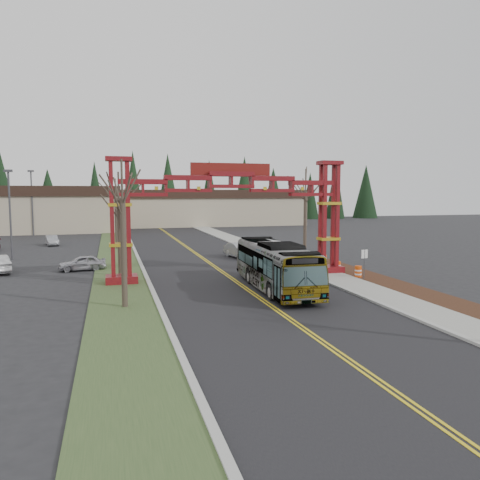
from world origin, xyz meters
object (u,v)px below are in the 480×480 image
object	(u,v)px
retail_building_east	(203,207)
parked_car_far_a	(52,240)
transit_bus	(275,266)
barrel_south	(358,272)
barrel_mid	(338,267)
barrel_north	(324,260)
bare_tree_median_mid	(119,203)
gateway_arch	(231,199)
light_pole_far	(32,198)
bare_tree_median_far	(116,199)
street_sign	(364,258)
bare_tree_right_far	(306,192)
light_pole_near	(10,208)
silver_sedan	(240,250)
parked_car_near_a	(82,263)
bare_tree_median_near	(122,199)

from	to	relation	value
retail_building_east	parked_car_far_a	xyz separation A→B (m)	(-25.67, -34.42, -2.90)
transit_bus	barrel_south	bearing A→B (deg)	18.36
barrel_mid	barrel_north	world-z (taller)	barrel_north
bare_tree_median_mid	gateway_arch	bearing A→B (deg)	-20.87
gateway_arch	barrel_south	xyz separation A→B (m)	(9.20, -2.64, -5.50)
light_pole_far	bare_tree_median_mid	bearing A→B (deg)	-73.27
barrel_south	bare_tree_median_far	bearing A→B (deg)	125.58
street_sign	barrel_north	xyz separation A→B (m)	(0.46, 7.63, -1.19)
bare_tree_median_far	bare_tree_right_far	world-z (taller)	bare_tree_right_far
parked_car_far_a	barrel_mid	world-z (taller)	parked_car_far_a
light_pole_near	barrel_mid	size ratio (longest dim) A/B	9.36
barrel_mid	silver_sedan	bearing A→B (deg)	117.35
parked_car_far_a	barrel_mid	distance (m)	36.82
transit_bus	bare_tree_median_mid	xyz separation A→B (m)	(-9.82, 7.78, 4.06)
parked_car_near_a	street_sign	xyz separation A→B (m)	(20.14, -10.34, 1.01)
gateway_arch	bare_tree_median_near	world-z (taller)	gateway_arch
light_pole_near	barrel_mid	xyz separation A→B (m)	(26.86, -15.39, -4.53)
gateway_arch	bare_tree_median_mid	distance (m)	8.57
barrel_south	barrel_mid	bearing A→B (deg)	95.61
silver_sedan	bare_tree_right_far	bearing A→B (deg)	-21.70
retail_building_east	parked_car_far_a	world-z (taller)	retail_building_east
retail_building_east	light_pole_near	bearing A→B (deg)	-121.03
retail_building_east	bare_tree_median_mid	size ratio (longest dim) A/B	4.75
parked_car_near_a	bare_tree_median_mid	xyz separation A→B (m)	(3.00, -3.71, 5.01)
light_pole_near	street_sign	size ratio (longest dim) A/B	3.76
transit_bus	light_pole_far	bearing A→B (deg)	117.11
parked_car_far_a	light_pole_far	world-z (taller)	light_pole_far
bare_tree_median_mid	street_sign	world-z (taller)	bare_tree_median_mid
parked_car_near_a	bare_tree_median_far	bearing A→B (deg)	162.32
retail_building_east	light_pole_near	size ratio (longest dim) A/B	4.40
light_pole_near	light_pole_far	bearing A→B (deg)	94.27
gateway_arch	parked_car_near_a	world-z (taller)	gateway_arch
street_sign	barrel_mid	distance (m)	3.90
gateway_arch	bare_tree_right_far	xyz separation A→B (m)	(10.00, 9.25, 0.54)
gateway_arch	silver_sedan	xyz separation A→B (m)	(3.62, 10.40, -5.23)
bare_tree_right_far	transit_bus	bearing A→B (deg)	-120.31
light_pole_far	parked_car_far_a	bearing A→B (deg)	-74.32
barrel_mid	barrel_north	size ratio (longest dim) A/B	1.00
bare_tree_right_far	barrel_mid	size ratio (longest dim) A/B	9.53
light_pole_near	barrel_north	bearing A→B (deg)	-22.62
barrel_south	barrel_north	bearing A→B (deg)	86.54
retail_building_east	parked_car_near_a	size ratio (longest dim) A/B	10.03
bare_tree_median_mid	bare_tree_median_far	distance (m)	18.35
light_pole_far	barrel_mid	world-z (taller)	light_pole_far
bare_tree_median_near	barrel_mid	distance (m)	19.29
light_pole_far	barrel_north	distance (m)	49.11
barrel_north	bare_tree_median_near	bearing A→B (deg)	-147.40
transit_bus	bare_tree_median_mid	world-z (taller)	bare_tree_median_mid
bare_tree_median_far	barrel_mid	distance (m)	27.68
parked_car_near_a	parked_car_far_a	xyz separation A→B (m)	(-4.67, 20.77, -0.04)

